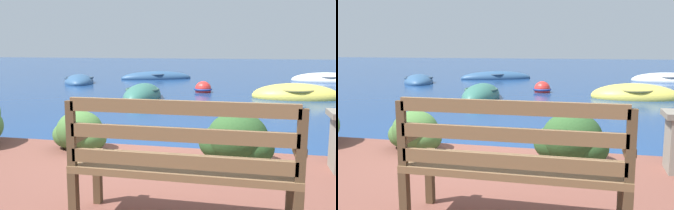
% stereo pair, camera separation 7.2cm
% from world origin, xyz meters
% --- Properties ---
extents(ground_plane, '(80.00, 80.00, 0.00)m').
position_xyz_m(ground_plane, '(0.00, 0.00, 0.00)').
color(ground_plane, navy).
extents(park_bench, '(1.56, 0.48, 0.93)m').
position_xyz_m(park_bench, '(0.61, -2.06, 0.70)').
color(park_bench, brown).
rests_on(park_bench, patio_terrace).
extents(hedge_clump_left, '(0.72, 0.52, 0.49)m').
position_xyz_m(hedge_clump_left, '(-0.98, -0.36, 0.43)').
color(hedge_clump_left, '#426B33').
rests_on(hedge_clump_left, patio_terrace).
extents(hedge_clump_centre, '(0.82, 0.59, 0.56)m').
position_xyz_m(hedge_clump_centre, '(0.92, -0.45, 0.46)').
color(hedge_clump_centre, '#284C23').
rests_on(hedge_clump_centre, patio_terrace).
extents(rowboat_nearest, '(1.02, 2.33, 0.75)m').
position_xyz_m(rowboat_nearest, '(-1.92, 5.64, 0.06)').
color(rowboat_nearest, '#336B5B').
rests_on(rowboat_nearest, ground_plane).
extents(rowboat_mid, '(2.50, 1.32, 0.74)m').
position_xyz_m(rowboat_mid, '(2.34, 6.69, 0.07)').
color(rowboat_mid, '#DBC64C').
rests_on(rowboat_mid, ground_plane).
extents(rowboat_far, '(1.97, 2.52, 0.62)m').
position_xyz_m(rowboat_far, '(-5.70, 9.45, 0.06)').
color(rowboat_far, '#2D517A').
rests_on(rowboat_far, ground_plane).
extents(rowboat_outer, '(3.29, 2.14, 0.62)m').
position_xyz_m(rowboat_outer, '(-3.11, 11.98, 0.05)').
color(rowboat_outer, '#2D517A').
rests_on(rowboat_outer, ground_plane).
extents(rowboat_distant, '(3.08, 1.49, 0.67)m').
position_xyz_m(rowboat_distant, '(4.27, 12.24, 0.06)').
color(rowboat_distant, silver).
rests_on(rowboat_distant, ground_plane).
extents(mooring_buoy, '(0.58, 0.58, 0.53)m').
position_xyz_m(mooring_buoy, '(-0.43, 7.53, 0.09)').
color(mooring_buoy, red).
rests_on(mooring_buoy, ground_plane).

